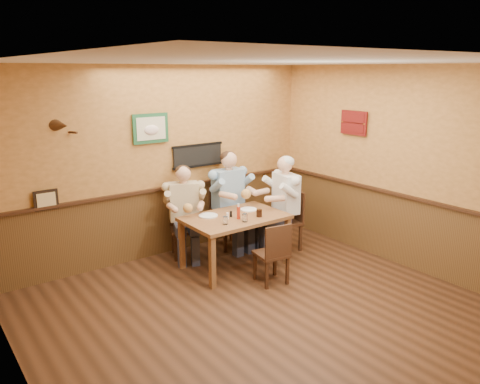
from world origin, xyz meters
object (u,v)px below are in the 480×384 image
Objects in this scene: diner_tan_shirt at (184,216)px; hot_sauce_bottle at (239,212)px; chair_back_right at (228,217)px; water_glass_mid at (245,218)px; salt_shaker at (227,216)px; chair_back_left at (185,228)px; water_glass_left at (225,220)px; diner_white_elder at (286,208)px; diner_blue_polo at (228,205)px; chair_near_side at (271,252)px; chair_right_end at (285,221)px; pepper_shaker at (231,214)px; dining_table at (235,222)px; cola_tumbler at (259,213)px.

hot_sauce_bottle is (0.35, -0.88, 0.22)m from diner_tan_shirt.
chair_back_right is 8.72× the size of water_glass_mid.
water_glass_mid is at bearing -62.61° from salt_shaker.
chair_back_left is 0.91× the size of chair_back_right.
diner_tan_shirt reaches higher than chair_back_right.
chair_back_right is 9.17× the size of water_glass_left.
diner_white_elder is 15.14× the size of salt_shaker.
diner_blue_polo is at bearing -122.90° from diner_white_elder.
chair_near_side is at bearing -39.60° from diner_white_elder.
chair_near_side is 4.32× the size of hot_sauce_bottle.
hot_sauce_bottle reaches higher than water_glass_mid.
chair_right_end is 11.37× the size of pepper_shaker.
diner_blue_polo is at bearing 54.27° from salt_shaker.
diner_blue_polo is (-0.64, 0.62, 0.22)m from chair_right_end.
chair_back_right is 4.99× the size of hot_sauce_bottle.
diner_white_elder reaches higher than dining_table.
chair_back_left is 8.36× the size of water_glass_left.
diner_tan_shirt is 1.17m from cola_tumbler.
water_glass_left reaches higher than cola_tumbler.
water_glass_left reaches higher than pepper_shaker.
chair_back_right is at bearing 61.78° from dining_table.
chair_near_side is 0.64m from cola_tumbler.
diner_blue_polo reaches higher than water_glass_left.
chair_back_left is at bearing 94.32° from water_glass_left.
chair_near_side is 0.67× the size of diner_tan_shirt.
salt_shaker is (-0.12, 0.23, -0.01)m from water_glass_mid.
salt_shaker reaches higher than pepper_shaker.
water_glass_mid is (-1.05, -0.36, 0.14)m from diner_white_elder.
chair_right_end reaches higher than cola_tumbler.
salt_shaker is at bearing -60.75° from chair_near_side.
diner_blue_polo reaches higher than chair_back_left.
chair_back_right is at bearing 82.70° from cola_tumbler.
dining_table is 13.34× the size of water_glass_left.
chair_back_left is at bearing -104.93° from diner_white_elder.
chair_back_left is 0.94× the size of chair_right_end.
diner_tan_shirt is at bearing 176.32° from chair_back_right.
water_glass_left is at bearing -145.97° from dining_table.
chair_near_side is 0.63× the size of diner_white_elder.
diner_white_elder is (0.64, -0.62, 0.18)m from chair_back_right.
diner_white_elder is at bearing -43.03° from diner_blue_polo.
dining_table is 15.99× the size of salt_shaker.
water_glass_mid reaches higher than salt_shaker.
salt_shaker is (-0.12, 0.09, -0.05)m from hot_sauce_bottle.
chair_right_end is at bearing 5.89° from salt_shaker.
cola_tumbler is at bearing -35.23° from pepper_shaker.
diner_blue_polo is (0.00, 0.00, 0.21)m from chair_back_right.
hot_sauce_bottle reaches higher than chair_right_end.
diner_tan_shirt is at bearing 0.00° from chair_back_left.
chair_back_left is 1.52m from chair_near_side.
chair_back_left reaches higher than water_glass_mid.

